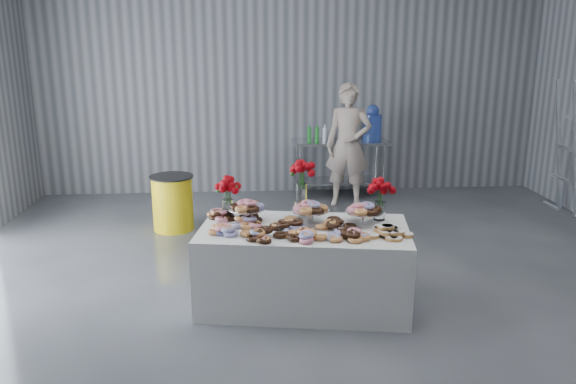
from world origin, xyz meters
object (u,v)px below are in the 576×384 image
at_px(prep_table, 340,158).
at_px(stepladder, 567,148).
at_px(trash_barrel, 173,203).
at_px(display_table, 304,266).
at_px(person, 348,145).
at_px(water_jug, 372,124).

distance_m(prep_table, stepladder, 3.24).
bearing_deg(trash_barrel, stepladder, 3.19).
bearing_deg(prep_table, trash_barrel, -148.82).
distance_m(display_table, prep_table, 3.88).
distance_m(person, trash_barrel, 2.72).
relative_size(display_table, stepladder, 1.00).
bearing_deg(stepladder, water_jug, 154.94).
relative_size(display_table, water_jug, 3.43).
relative_size(display_table, person, 1.04).
bearing_deg(person, water_jug, 63.65).
height_order(prep_table, trash_barrel, prep_table).
bearing_deg(stepladder, person, 167.20).
height_order(display_table, water_jug, water_jug).
relative_size(prep_table, water_jug, 2.71).
distance_m(display_table, trash_barrel, 2.72).
relative_size(prep_table, stepladder, 0.79).
bearing_deg(water_jug, prep_table, 180.00).
xyz_separation_m(prep_table, stepladder, (3.01, -1.17, 0.33)).
xyz_separation_m(water_jug, person, (-0.46, -0.50, -0.24)).
height_order(display_table, stepladder, stepladder).
bearing_deg(stepladder, display_table, -146.90).
bearing_deg(water_jug, display_table, -111.14).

